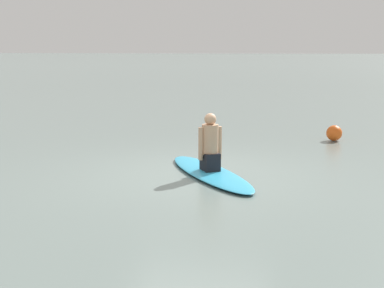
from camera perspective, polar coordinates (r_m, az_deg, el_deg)
ground_plane at (r=9.35m, az=0.59°, el=-3.21°), size 400.00×400.00×0.00m
surfboard at (r=9.28m, az=1.90°, el=-3.03°), size 2.22×2.93×0.09m
person_paddler at (r=9.18m, az=1.92°, el=-0.07°), size 0.40×0.41×0.98m
buoy_marker at (r=13.08m, az=14.73°, el=1.11°), size 0.37×0.37×0.37m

